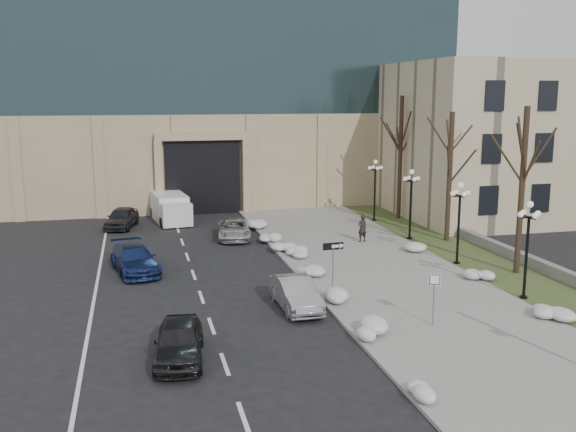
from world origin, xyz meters
The scene contains 33 objects.
ground centered at (0.00, 0.00, 0.00)m, with size 160.00×160.00×0.00m, color black.
sidewalk centered at (3.50, 14.00, 0.06)m, with size 9.00×40.00×0.12m, color #979791.
curb centered at (-1.00, 14.00, 0.07)m, with size 0.30×40.00×0.14m, color #979791.
grass_strip centered at (10.00, 14.00, 0.05)m, with size 4.00×40.00×0.10m, color #3B4824.
stone_wall centered at (12.00, 16.00, 0.35)m, with size 0.50×30.00×0.70m, color gray.
classical_building centered at (22.00, 27.98, 6.00)m, with size 22.00×18.12×12.00m.
car_a centered at (-8.06, 2.76, 0.73)m, with size 1.73×4.31×1.47m, color black.
car_b centered at (-2.50, 7.33, 0.71)m, with size 1.51×4.33×1.43m, color #9A9CA1.
car_c centered at (-9.55, 15.28, 0.73)m, with size 2.05×5.05×1.46m, color navy.
car_d centered at (-3.01, 22.25, 0.65)m, with size 2.15×4.66×1.30m, color beige.
car_e centered at (-10.41, 27.71, 0.76)m, with size 1.79×4.43×1.51m, color #2B2C30.
pedestrian centered at (4.90, 18.89, 1.01)m, with size 0.65×0.43×1.77m, color black.
box_truck centered at (-6.81, 29.60, 1.00)m, with size 2.97×6.72×2.07m.
one_way_sign centered at (-0.36, 8.01, 2.33)m, with size 1.05×0.29×2.82m.
keep_sign centered at (2.45, 3.61, 1.73)m, with size 0.49×0.18×2.35m.
snow_clump_a centered at (-0.75, -2.15, 0.30)m, with size 1.10×1.60×0.36m, color silver.
snow_clump_b centered at (-0.50, 3.04, 0.30)m, with size 1.10×1.60×0.36m, color silver.
snow_clump_c centered at (-0.86, 7.25, 0.30)m, with size 1.10×1.60×0.36m, color silver.
snow_clump_d centered at (-0.59, 11.64, 0.30)m, with size 1.10×1.60×0.36m, color silver.
snow_clump_e centered at (-0.33, 16.06, 0.30)m, with size 1.10×1.60×0.36m, color silver.
snow_clump_f centered at (-0.87, 20.51, 0.30)m, with size 1.10×1.60×0.36m, color silver.
snow_clump_g centered at (-0.90, 24.77, 0.30)m, with size 1.10×1.60×0.36m, color silver.
snow_clump_h centered at (7.71, 3.06, 0.30)m, with size 1.10×1.60×0.36m, color silver.
snow_clump_i centered at (7.84, 8.94, 0.30)m, with size 1.10×1.60×0.36m, color silver.
snow_clump_j centered at (7.46, 15.45, 0.30)m, with size 1.10×1.60×0.36m, color silver.
snow_clump_k centered at (-0.60, 17.62, 0.30)m, with size 1.10×1.60×0.36m, color silver.
lamppost_a centered at (8.30, 6.00, 3.07)m, with size 1.18×1.18×4.76m.
lamppost_b centered at (8.30, 12.50, 3.07)m, with size 1.18×1.18×4.76m.
lamppost_c centered at (8.30, 19.00, 3.07)m, with size 1.18×1.18×4.76m.
lamppost_d centered at (8.30, 25.50, 3.07)m, with size 1.18×1.18×4.76m.
tree_near centered at (10.50, 10.00, 5.83)m, with size 3.20×3.20×9.00m.
tree_mid centered at (10.50, 18.00, 5.50)m, with size 3.20×3.20×8.50m.
tree_far centered at (10.50, 26.00, 6.15)m, with size 3.20×3.20×9.50m.
Camera 1 is at (-9.38, -19.66, 9.59)m, focal length 40.00 mm.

